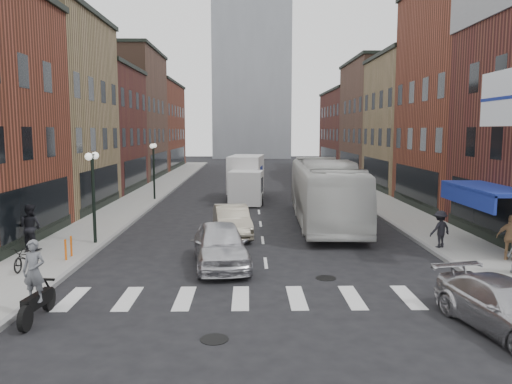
{
  "coord_description": "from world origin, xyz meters",
  "views": [
    {
      "loc": [
        -0.67,
        -17.6,
        5.05
      ],
      "look_at": [
        -0.29,
        5.89,
        2.14
      ],
      "focal_mm": 35.0,
      "sensor_mm": 36.0,
      "label": 1
    }
  ],
  "objects_px": {
    "streetlamp_near": "(93,180)",
    "box_truck": "(246,179)",
    "curb_car": "(506,307)",
    "ped_right_a": "(440,229)",
    "motorcycle_rider": "(35,283)",
    "transit_bus": "(325,192)",
    "billboard_sign": "(504,100)",
    "bike_rack": "(68,248)",
    "sedan_left_near": "(221,245)",
    "streetlamp_far": "(154,161)",
    "parked_bicycle": "(25,257)",
    "sedan_left_far": "(232,221)",
    "ped_left_solo": "(30,227)",
    "ped_right_b": "(511,238)"
  },
  "relations": [
    {
      "from": "streetlamp_near",
      "to": "box_truck",
      "type": "distance_m",
      "value": 15.62
    },
    {
      "from": "curb_car",
      "to": "ped_right_a",
      "type": "bearing_deg",
      "value": 67.28
    },
    {
      "from": "motorcycle_rider",
      "to": "ped_right_a",
      "type": "height_order",
      "value": "motorcycle_rider"
    },
    {
      "from": "curb_car",
      "to": "ped_right_a",
      "type": "distance_m",
      "value": 8.67
    },
    {
      "from": "transit_bus",
      "to": "box_truck",
      "type": "bearing_deg",
      "value": 117.7
    },
    {
      "from": "billboard_sign",
      "to": "bike_rack",
      "type": "bearing_deg",
      "value": 177.17
    },
    {
      "from": "bike_rack",
      "to": "sedan_left_near",
      "type": "height_order",
      "value": "sedan_left_near"
    },
    {
      "from": "box_truck",
      "to": "ped_right_a",
      "type": "height_order",
      "value": "box_truck"
    },
    {
      "from": "streetlamp_far",
      "to": "parked_bicycle",
      "type": "relative_size",
      "value": 2.55
    },
    {
      "from": "transit_bus",
      "to": "sedan_left_far",
      "type": "xyz_separation_m",
      "value": [
        -4.95,
        -3.15,
        -1.01
      ]
    },
    {
      "from": "parked_bicycle",
      "to": "box_truck",
      "type": "bearing_deg",
      "value": 67.73
    },
    {
      "from": "bike_rack",
      "to": "motorcycle_rider",
      "type": "distance_m",
      "value": 6.2
    },
    {
      "from": "bike_rack",
      "to": "sedan_left_near",
      "type": "relative_size",
      "value": 0.17
    },
    {
      "from": "streetlamp_far",
      "to": "transit_bus",
      "type": "bearing_deg",
      "value": -39.1
    },
    {
      "from": "motorcycle_rider",
      "to": "sedan_left_far",
      "type": "height_order",
      "value": "motorcycle_rider"
    },
    {
      "from": "billboard_sign",
      "to": "sedan_left_near",
      "type": "bearing_deg",
      "value": 179.28
    },
    {
      "from": "billboard_sign",
      "to": "curb_car",
      "type": "bearing_deg",
      "value": -114.32
    },
    {
      "from": "motorcycle_rider",
      "to": "sedan_left_near",
      "type": "height_order",
      "value": "motorcycle_rider"
    },
    {
      "from": "streetlamp_far",
      "to": "curb_car",
      "type": "height_order",
      "value": "streetlamp_far"
    },
    {
      "from": "curb_car",
      "to": "ped_right_a",
      "type": "xyz_separation_m",
      "value": [
        1.6,
        8.52,
        0.29
      ]
    },
    {
      "from": "ped_right_a",
      "to": "box_truck",
      "type": "bearing_deg",
      "value": -85.91
    },
    {
      "from": "streetlamp_near",
      "to": "sedan_left_far",
      "type": "xyz_separation_m",
      "value": [
        5.95,
        2.0,
        -2.18
      ]
    },
    {
      "from": "billboard_sign",
      "to": "bike_rack",
      "type": "xyz_separation_m",
      "value": [
        -16.19,
        0.8,
        -5.58
      ]
    },
    {
      "from": "billboard_sign",
      "to": "ped_left_solo",
      "type": "height_order",
      "value": "billboard_sign"
    },
    {
      "from": "parked_bicycle",
      "to": "ped_left_solo",
      "type": "xyz_separation_m",
      "value": [
        -1.01,
        2.84,
        0.54
      ]
    },
    {
      "from": "curb_car",
      "to": "ped_right_b",
      "type": "xyz_separation_m",
      "value": [
        3.47,
        6.37,
        0.38
      ]
    },
    {
      "from": "bike_rack",
      "to": "sedan_left_near",
      "type": "xyz_separation_m",
      "value": [
        5.9,
        -0.67,
        0.27
      ]
    },
    {
      "from": "motorcycle_rider",
      "to": "box_truck",
      "type": "bearing_deg",
      "value": 83.6
    },
    {
      "from": "billboard_sign",
      "to": "curb_car",
      "type": "relative_size",
      "value": 0.84
    },
    {
      "from": "ped_right_b",
      "to": "ped_left_solo",
      "type": "bearing_deg",
      "value": 28.67
    },
    {
      "from": "sedan_left_far",
      "to": "curb_car",
      "type": "distance_m",
      "value": 13.73
    },
    {
      "from": "streetlamp_far",
      "to": "box_truck",
      "type": "distance_m",
      "value": 6.73
    },
    {
      "from": "parked_bicycle",
      "to": "ped_right_b",
      "type": "distance_m",
      "value": 17.89
    },
    {
      "from": "motorcycle_rider",
      "to": "curb_car",
      "type": "relative_size",
      "value": 0.5
    },
    {
      "from": "streetlamp_far",
      "to": "ped_left_solo",
      "type": "height_order",
      "value": "streetlamp_far"
    },
    {
      "from": "streetlamp_far",
      "to": "ped_left_solo",
      "type": "distance_m",
      "value": 15.64
    },
    {
      "from": "box_truck",
      "to": "ped_left_solo",
      "type": "bearing_deg",
      "value": -113.07
    },
    {
      "from": "bike_rack",
      "to": "box_truck",
      "type": "bearing_deg",
      "value": 67.99
    },
    {
      "from": "bike_rack",
      "to": "ped_left_solo",
      "type": "height_order",
      "value": "ped_left_solo"
    },
    {
      "from": "curb_car",
      "to": "ped_right_b",
      "type": "relative_size",
      "value": 2.54
    },
    {
      "from": "streetlamp_near",
      "to": "transit_bus",
      "type": "height_order",
      "value": "streetlamp_near"
    },
    {
      "from": "box_truck",
      "to": "transit_bus",
      "type": "xyz_separation_m",
      "value": [
        4.3,
        -8.96,
        0.16
      ]
    },
    {
      "from": "motorcycle_rider",
      "to": "bike_rack",
      "type": "bearing_deg",
      "value": 109.26
    },
    {
      "from": "billboard_sign",
      "to": "streetlamp_near",
      "type": "xyz_separation_m",
      "value": [
        -15.99,
        3.5,
        -3.22
      ]
    },
    {
      "from": "transit_bus",
      "to": "ped_right_a",
      "type": "bearing_deg",
      "value": -56.08
    },
    {
      "from": "parked_bicycle",
      "to": "bike_rack",
      "type": "bearing_deg",
      "value": 57.77
    },
    {
      "from": "ped_right_b",
      "to": "sedan_left_far",
      "type": "bearing_deg",
      "value": 8.21
    },
    {
      "from": "motorcycle_rider",
      "to": "ped_right_b",
      "type": "relative_size",
      "value": 1.27
    },
    {
      "from": "billboard_sign",
      "to": "sedan_left_far",
      "type": "xyz_separation_m",
      "value": [
        -10.04,
        5.5,
        -5.4
      ]
    },
    {
      "from": "transit_bus",
      "to": "ped_right_b",
      "type": "height_order",
      "value": "transit_bus"
    }
  ]
}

